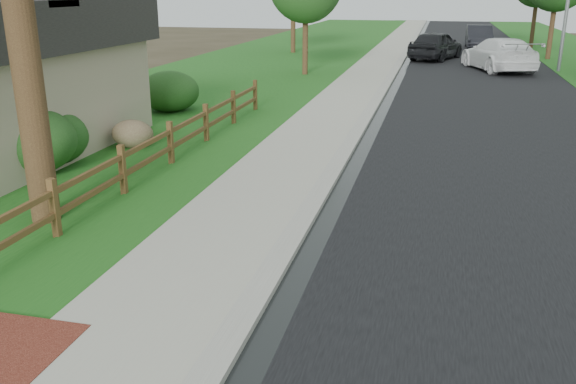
# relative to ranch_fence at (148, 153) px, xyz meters

# --- Properties ---
(ground) EXTENTS (120.00, 120.00, 0.00)m
(ground) POSITION_rel_ranch_fence_xyz_m (3.60, -6.40, -0.62)
(ground) COLOR #352E1D
(road) EXTENTS (8.00, 90.00, 0.02)m
(road) POSITION_rel_ranch_fence_xyz_m (8.20, 28.60, -0.61)
(road) COLOR black
(road) RESTS_ON ground
(curb) EXTENTS (0.40, 90.00, 0.12)m
(curb) POSITION_rel_ranch_fence_xyz_m (4.00, 28.60, -0.56)
(curb) COLOR gray
(curb) RESTS_ON ground
(wet_gutter) EXTENTS (0.50, 90.00, 0.00)m
(wet_gutter) POSITION_rel_ranch_fence_xyz_m (4.35, 28.60, -0.60)
(wet_gutter) COLOR black
(wet_gutter) RESTS_ON road
(sidewalk) EXTENTS (2.20, 90.00, 0.10)m
(sidewalk) POSITION_rel_ranch_fence_xyz_m (2.70, 28.60, -0.57)
(sidewalk) COLOR #ADAA97
(sidewalk) RESTS_ON ground
(grass_strip) EXTENTS (1.60, 90.00, 0.06)m
(grass_strip) POSITION_rel_ranch_fence_xyz_m (0.80, 28.60, -0.59)
(grass_strip) COLOR #1A5117
(grass_strip) RESTS_ON ground
(lawn_near) EXTENTS (9.00, 90.00, 0.04)m
(lawn_near) POSITION_rel_ranch_fence_xyz_m (-4.40, 28.60, -0.60)
(lawn_near) COLOR #1A5117
(lawn_near) RESTS_ON ground
(ranch_fence) EXTENTS (0.12, 16.92, 1.10)m
(ranch_fence) POSITION_rel_ranch_fence_xyz_m (0.00, 0.00, 0.00)
(ranch_fence) COLOR #492F18
(ranch_fence) RESTS_ON ground
(white_suv) EXTENTS (4.07, 6.30, 1.70)m
(white_suv) POSITION_rel_ranch_fence_xyz_m (9.24, 22.07, 0.25)
(white_suv) COLOR white
(white_suv) RESTS_ON road
(dark_car_mid) EXTENTS (3.57, 5.44, 1.72)m
(dark_car_mid) POSITION_rel_ranch_fence_xyz_m (5.95, 26.62, 0.26)
(dark_car_mid) COLOR black
(dark_car_mid) RESTS_ON road
(dark_car_far) EXTENTS (1.77, 4.90, 1.61)m
(dark_car_far) POSITION_rel_ranch_fence_xyz_m (8.86, 34.82, 0.21)
(dark_car_far) COLOR black
(dark_car_far) RESTS_ON road
(boulder) EXTENTS (1.39, 1.21, 0.78)m
(boulder) POSITION_rel_ranch_fence_xyz_m (-1.72, 2.54, -0.23)
(boulder) COLOR brown
(boulder) RESTS_ON ground
(shrub_b) EXTENTS (2.83, 2.83, 1.59)m
(shrub_b) POSITION_rel_ranch_fence_xyz_m (-2.90, -0.32, 0.18)
(shrub_b) COLOR #1C4418
(shrub_b) RESTS_ON ground
(shrub_c) EXTENTS (2.48, 2.48, 1.37)m
(shrub_c) POSITION_rel_ranch_fence_xyz_m (-2.90, 0.52, 0.07)
(shrub_c) COLOR #1C4418
(shrub_c) RESTS_ON ground
(shrub_d) EXTENTS (2.76, 2.76, 1.42)m
(shrub_d) POSITION_rel_ranch_fence_xyz_m (-2.90, 7.60, 0.09)
(shrub_d) COLOR #1C4418
(shrub_d) RESTS_ON ground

